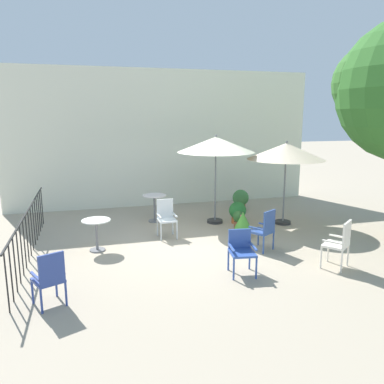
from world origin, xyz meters
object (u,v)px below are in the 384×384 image
at_px(potted_plant_0, 238,220).
at_px(patio_chair_2, 265,228).
at_px(patio_chair_3, 166,216).
at_px(patio_umbrella_0, 216,145).
at_px(potted_plant_2, 238,212).
at_px(potted_plant_3, 243,223).
at_px(cafe_table_0, 96,229).
at_px(patio_umbrella_1, 286,152).
at_px(cafe_table_1, 154,203).
at_px(potted_plant_1, 241,199).
at_px(patio_chair_1, 241,249).
at_px(patio_chair_4, 340,241).
at_px(patio_chair_0, 50,276).

bearing_deg(potted_plant_0, patio_chair_2, -90.56).
relative_size(patio_chair_2, patio_chair_3, 1.01).
bearing_deg(patio_umbrella_0, potted_plant_2, -20.14).
bearing_deg(potted_plant_3, patio_umbrella_0, 100.84).
bearing_deg(patio_chair_3, potted_plant_0, -0.59).
bearing_deg(potted_plant_0, cafe_table_0, -171.32).
height_order(patio_umbrella_1, cafe_table_1, patio_umbrella_1).
xyz_separation_m(patio_chair_2, potted_plant_1, (0.96, 3.67, -0.17)).
bearing_deg(cafe_table_1, potted_plant_2, -19.67).
distance_m(patio_umbrella_1, patio_chair_3, 3.70).
relative_size(patio_chair_3, potted_plant_3, 1.48).
bearing_deg(cafe_table_1, patio_chair_1, -76.38).
bearing_deg(cafe_table_0, cafe_table_1, 50.54).
bearing_deg(patio_chair_4, potted_plant_3, 113.88).
bearing_deg(potted_plant_0, potted_plant_3, -99.82).
xyz_separation_m(patio_umbrella_0, patio_chair_3, (-1.59, -0.87, -1.66)).
bearing_deg(patio_chair_4, cafe_table_0, 153.39).
bearing_deg(patio_chair_1, patio_chair_4, -8.91).
bearing_deg(patio_chair_3, patio_chair_4, -44.80).
bearing_deg(patio_umbrella_1, patio_umbrella_0, 160.92).
relative_size(patio_chair_0, patio_chair_3, 0.99).
distance_m(patio_umbrella_0, patio_chair_3, 2.45).
bearing_deg(patio_chair_2, potted_plant_3, 93.68).
xyz_separation_m(patio_umbrella_0, potted_plant_0, (0.35, -0.89, -1.89)).
xyz_separation_m(patio_chair_1, potted_plant_2, (1.25, 3.23, -0.16)).
distance_m(patio_umbrella_1, patio_chair_0, 6.88).
xyz_separation_m(patio_chair_1, potted_plant_1, (1.94, 4.68, -0.14)).
distance_m(patio_chair_2, patio_chair_3, 2.48).
relative_size(patio_chair_0, patio_chair_1, 1.11).
relative_size(patio_chair_3, patio_chair_4, 0.96).
bearing_deg(patio_umbrella_1, potted_plant_0, -169.48).
height_order(potted_plant_2, potted_plant_3, potted_plant_3).
height_order(patio_chair_2, patio_chair_3, patio_chair_2).
xyz_separation_m(patio_chair_1, patio_chair_4, (1.97, -0.31, 0.07)).
relative_size(patio_chair_1, potted_plant_3, 1.32).
relative_size(cafe_table_1, patio_chair_1, 0.93).
relative_size(potted_plant_0, potted_plant_1, 0.82).
relative_size(cafe_table_0, patio_chair_0, 0.77).
height_order(patio_umbrella_1, patio_chair_2, patio_umbrella_1).
bearing_deg(potted_plant_0, patio_chair_0, -145.95).
bearing_deg(cafe_table_0, patio_chair_4, -26.61).
relative_size(patio_umbrella_0, patio_chair_0, 2.67).
bearing_deg(patio_chair_3, patio_umbrella_0, 28.81).
xyz_separation_m(patio_umbrella_1, potted_plant_0, (-1.45, -0.27, -1.72)).
bearing_deg(patio_umbrella_0, patio_chair_3, -151.19).
bearing_deg(patio_chair_4, patio_umbrella_1, 81.25).
relative_size(cafe_table_0, potted_plant_2, 1.17).
relative_size(patio_chair_2, potted_plant_3, 1.49).
distance_m(potted_plant_0, potted_plant_2, 0.72).
height_order(patio_umbrella_0, potted_plant_3, patio_umbrella_0).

